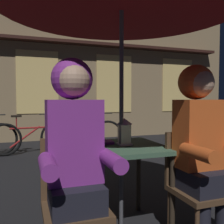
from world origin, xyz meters
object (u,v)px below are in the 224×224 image
at_px(cafe_table, 121,157).
at_px(bicycle_third, 31,137).
at_px(chair_left, 73,197).
at_px(person_left_hooded, 75,145).
at_px(person_right_hooded, 201,137).
at_px(bicycle_fourth, 85,135).
at_px(lantern, 124,131).
at_px(chair_right, 196,182).
at_px(book, 102,142).

height_order(cafe_table, bicycle_third, bicycle_third).
bearing_deg(chair_left, bicycle_third, 92.80).
bearing_deg(person_left_hooded, cafe_table, 41.57).
relative_size(person_left_hooded, bicycle_third, 0.83).
bearing_deg(person_right_hooded, chair_left, 176.61).
height_order(cafe_table, person_right_hooded, person_right_hooded).
distance_m(person_left_hooded, bicycle_fourth, 4.03).
relative_size(lantern, bicycle_third, 0.14).
relative_size(chair_left, chair_right, 1.00).
distance_m(chair_right, bicycle_third, 3.98).
height_order(chair_left, person_right_hooded, person_right_hooded).
distance_m(lantern, bicycle_fourth, 3.51).
height_order(cafe_table, bicycle_fourth, bicycle_fourth).
xyz_separation_m(chair_left, chair_right, (0.96, 0.00, 0.00)).
distance_m(cafe_table, lantern, 0.23).
relative_size(cafe_table, bicycle_fourth, 0.45).
bearing_deg(lantern, bicycle_third, 101.54).
bearing_deg(lantern, book, 145.37).
bearing_deg(chair_right, bicycle_third, 106.74).
height_order(chair_left, chair_right, same).
relative_size(cafe_table, book, 3.70).
height_order(bicycle_third, book, bicycle_third).
relative_size(chair_left, person_left_hooded, 0.62).
height_order(cafe_table, person_left_hooded, person_left_hooded).
height_order(cafe_table, chair_left, chair_left).
height_order(lantern, chair_left, lantern).
distance_m(chair_left, chair_right, 0.96).
xyz_separation_m(person_left_hooded, book, (0.34, 0.56, -0.09)).
bearing_deg(chair_right, chair_left, 180.00).
distance_m(lantern, person_left_hooded, 0.68).
relative_size(chair_right, bicycle_third, 0.52).
bearing_deg(bicycle_third, book, -80.89).
bearing_deg(lantern, person_right_hooded, -44.64).
bearing_deg(cafe_table, book, 135.76).
distance_m(chair_left, bicycle_fourth, 3.95).
bearing_deg(cafe_table, chair_left, -142.45).
bearing_deg(cafe_table, person_left_hooded, -138.43).
height_order(cafe_table, chair_right, chair_right).
height_order(chair_left, book, chair_left).
relative_size(bicycle_fourth, book, 8.27).
bearing_deg(chair_right, person_right_hooded, -90.00).
bearing_deg(cafe_table, lantern, 24.56).
height_order(lantern, person_right_hooded, person_right_hooded).
bearing_deg(bicycle_fourth, person_right_hooded, -89.99).
distance_m(chair_right, person_right_hooded, 0.36).
distance_m(person_right_hooded, book, 0.84).
bearing_deg(chair_left, person_left_hooded, -90.00).
relative_size(person_right_hooded, book, 7.00).
distance_m(lantern, bicycle_third, 3.53).
distance_m(bicycle_third, bicycle_fourth, 1.15).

